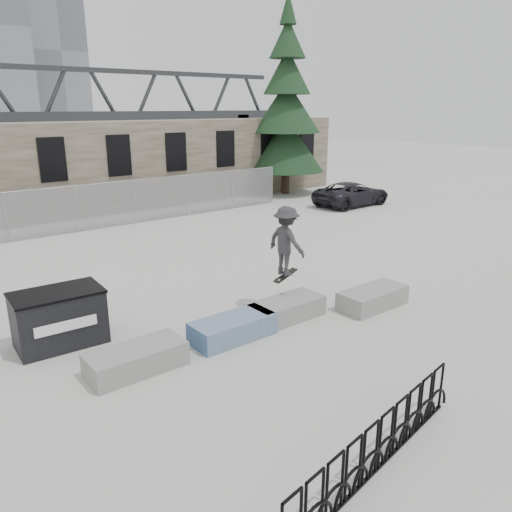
{
  "coord_description": "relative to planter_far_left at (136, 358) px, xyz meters",
  "views": [
    {
      "loc": [
        -7.02,
        -8.73,
        5.23
      ],
      "look_at": [
        1.1,
        1.48,
        1.3
      ],
      "focal_mm": 35.0,
      "sensor_mm": 36.0,
      "label": 1
    }
  ],
  "objects": [
    {
      "name": "spruce_tree",
      "position": [
        16.98,
        14.49,
        4.5
      ],
      "size": [
        4.63,
        4.63,
        11.5
      ],
      "color": "#38281E",
      "rests_on": "ground"
    },
    {
      "name": "stone_wall",
      "position": [
        3.23,
        16.26,
        1.98
      ],
      "size": [
        36.0,
        2.58,
        4.5
      ],
      "color": "brown",
      "rests_on": "ground"
    },
    {
      "name": "bike_rack",
      "position": [
        1.49,
        -4.96,
        0.16
      ],
      "size": [
        4.89,
        0.79,
        0.9
      ],
      "rotation": [
        0.0,
        0.0,
        0.15
      ],
      "color": "black",
      "rests_on": "ground"
    },
    {
      "name": "suv",
      "position": [
        17.17,
        9.22,
        0.36
      ],
      "size": [
        4.61,
        2.14,
        1.28
      ],
      "primitive_type": "imported",
      "rotation": [
        0.0,
        0.0,
        1.57
      ],
      "color": "black",
      "rests_on": "ground"
    },
    {
      "name": "planter_offset",
      "position": [
        6.51,
        -0.82,
        0.0
      ],
      "size": [
        2.0,
        0.9,
        0.51
      ],
      "color": "gray",
      "rests_on": "ground"
    },
    {
      "name": "skateboarder",
      "position": [
        4.53,
        0.51,
        1.62
      ],
      "size": [
        0.8,
        1.22,
        1.95
      ],
      "rotation": [
        0.0,
        0.0,
        1.64
      ],
      "color": "#2E2E31",
      "rests_on": "ground"
    },
    {
      "name": "truss_bridge",
      "position": [
        13.23,
        55.02,
        3.85
      ],
      "size": [
        70.0,
        3.0,
        9.8
      ],
      "color": "#2D3033",
      "rests_on": "ground"
    },
    {
      "name": "planter_far_left",
      "position": [
        0.0,
        0.0,
        0.0
      ],
      "size": [
        2.0,
        0.9,
        0.51
      ],
      "color": "gray",
      "rests_on": "ground"
    },
    {
      "name": "chainlink_fence",
      "position": [
        3.23,
        12.52,
        0.76
      ],
      "size": [
        22.06,
        0.06,
        2.02
      ],
      "color": "gray",
      "rests_on": "ground"
    },
    {
      "name": "planter_center_left",
      "position": [
        2.42,
        -0.03,
        0.0
      ],
      "size": [
        2.0,
        0.9,
        0.51
      ],
      "color": "#2E538A",
      "rests_on": "ground"
    },
    {
      "name": "ground",
      "position": [
        3.23,
        0.02,
        -0.28
      ],
      "size": [
        120.0,
        120.0,
        0.0
      ],
      "primitive_type": "plane",
      "color": "beige",
      "rests_on": "ground"
    },
    {
      "name": "planter_center_right",
      "position": [
        4.16,
        0.05,
        0.0
      ],
      "size": [
        2.0,
        0.9,
        0.51
      ],
      "color": "gray",
      "rests_on": "ground"
    },
    {
      "name": "dumpster",
      "position": [
        -0.82,
        2.19,
        0.37
      ],
      "size": [
        2.0,
        1.28,
        1.28
      ],
      "rotation": [
        0.0,
        0.0,
        -0.05
      ],
      "color": "black",
      "rests_on": "ground"
    }
  ]
}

